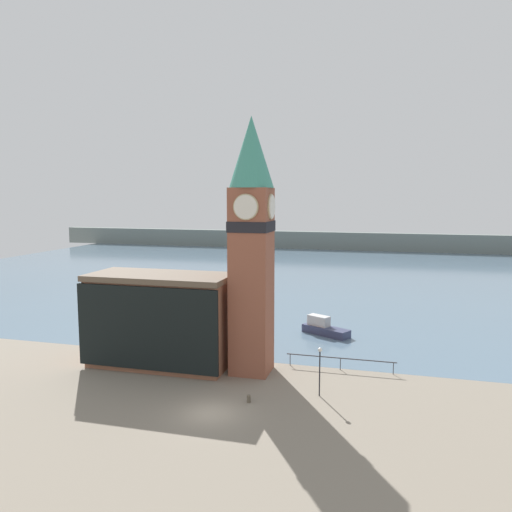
# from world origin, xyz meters

# --- Properties ---
(ground_plane) EXTENTS (160.00, 160.00, 0.00)m
(ground_plane) POSITION_xyz_m (0.00, 0.00, 0.00)
(ground_plane) COLOR gray
(water) EXTENTS (160.00, 120.00, 0.00)m
(water) POSITION_xyz_m (0.00, 71.72, -0.00)
(water) COLOR slate
(water) RESTS_ON ground_plane
(far_shoreline) EXTENTS (180.00, 3.00, 5.00)m
(far_shoreline) POSITION_xyz_m (0.00, 111.72, 2.50)
(far_shoreline) COLOR slate
(far_shoreline) RESTS_ON water
(pier_railing) EXTENTS (9.69, 0.08, 1.09)m
(pier_railing) POSITION_xyz_m (8.08, 11.47, 0.95)
(pier_railing) COLOR #333338
(pier_railing) RESTS_ON ground_plane
(clock_tower) EXTENTS (3.78, 3.78, 21.97)m
(clock_tower) POSITION_xyz_m (0.60, 8.92, 11.69)
(clock_tower) COLOR brown
(clock_tower) RESTS_ON ground_plane
(pier_building) EXTENTS (13.02, 5.94, 8.38)m
(pier_building) POSITION_xyz_m (-7.91, 8.56, 4.21)
(pier_building) COLOR #935B42
(pier_building) RESTS_ON ground_plane
(boat_near) EXTENTS (5.65, 4.10, 2.01)m
(boat_near) POSITION_xyz_m (5.20, 22.45, 0.73)
(boat_near) COLOR #333856
(boat_near) RESTS_ON water
(mooring_bollard_near) EXTENTS (0.31, 0.31, 0.63)m
(mooring_bollard_near) POSITION_xyz_m (2.15, 2.53, 0.34)
(mooring_bollard_near) COLOR brown
(mooring_bollard_near) RESTS_ON ground_plane
(lamp_post) EXTENTS (0.32, 0.32, 3.84)m
(lamp_post) POSITION_xyz_m (7.09, 5.13, 2.69)
(lamp_post) COLOR black
(lamp_post) RESTS_ON ground_plane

